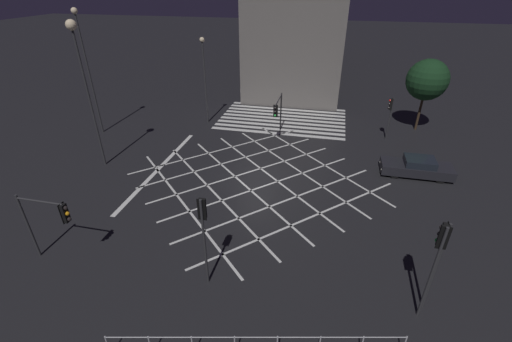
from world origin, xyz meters
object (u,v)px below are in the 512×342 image
Objects in this scene: traffic_light_sw_main at (390,110)px; traffic_light_nw_cross at (437,254)px; street_lamp_east at (204,70)px; street_lamp_far at (79,59)px; street_tree_near at (427,80)px; waiting_car at (417,167)px; traffic_light_ne_main at (49,216)px; street_lamp_west at (85,54)px; traffic_light_median_north at (204,225)px; traffic_light_nw_main at (439,250)px; traffic_light_median_south at (278,109)px.

traffic_light_sw_main is 0.79× the size of traffic_light_nw_cross.
traffic_light_nw_cross is 0.59× the size of street_lamp_east.
street_lamp_far reaches higher than traffic_light_nw_cross.
street_tree_near is 9.47m from waiting_car.
traffic_light_ne_main is 0.79× the size of traffic_light_nw_cross.
street_tree_near is (-26.72, -6.62, -2.15)m from street_lamp_west.
traffic_light_median_north is 16.19m from waiting_car.
traffic_light_sw_main is at bearing -90.74° from traffic_light_nw_main.
street_lamp_west is at bearing 59.76° from traffic_light_nw_cross.
street_lamp_west is at bearing -81.43° from traffic_light_median_south.
traffic_light_nw_main is at bearing 150.66° from street_lamp_west.
traffic_light_median_north is 14.61m from street_lamp_far.
traffic_light_nw_main is 27.33m from street_lamp_west.
traffic_light_nw_cross is at bearing 80.88° from street_tree_near.
street_lamp_east reaches higher than street_tree_near.
street_lamp_west is 1.02× the size of street_lamp_far.
traffic_light_nw_main is 0.70× the size of street_tree_near.
street_lamp_east is 10.79m from street_lamp_far.
waiting_car is (-10.29, 4.19, -1.83)m from traffic_light_median_south.
street_lamp_east is 18.70m from waiting_car.
traffic_light_nw_main is 20.19m from street_tree_near.
traffic_light_ne_main is 16.57m from street_lamp_west.
traffic_light_nw_main is at bearing 81.18° from street_tree_near.
street_lamp_far is at bearing 27.31° from street_tree_near.
traffic_light_median_south is 0.77× the size of traffic_light_nw_main.
traffic_light_ne_main is 10.87m from street_lamp_far.
traffic_light_sw_main is 20.00m from traffic_light_median_north.
street_lamp_west is (15.01, 2.26, 4.11)m from traffic_light_median_south.
traffic_light_ne_main is at bearing 92.46° from traffic_light_median_north.
street_tree_near reaches higher than traffic_light_ne_main.
street_lamp_east is at bearing 88.08° from traffic_light_ne_main.
street_lamp_far reaches higher than street_lamp_east.
street_tree_near is (-22.98, -11.87, -3.01)m from street_lamp_far.
traffic_light_sw_main is 0.76× the size of waiting_car.
street_lamp_east reaches higher than traffic_light_nw_main.
waiting_car is at bearing -171.27° from street_lamp_far.
traffic_light_nw_cross reaches higher than traffic_light_sw_main.
traffic_light_ne_main is 0.36× the size of street_lamp_far.
traffic_light_nw_cross is 0.45× the size of street_lamp_west.
street_lamp_east is (6.86, -1.99, 2.35)m from traffic_light_median_south.
traffic_light_ne_main reaches higher than traffic_light_median_south.
traffic_light_nw_cross is at bearing 66.58° from traffic_light_nw_main.
street_tree_near is at bearing -166.08° from street_lamp_west.
traffic_light_median_south is 8.99m from traffic_light_sw_main.
traffic_light_ne_main is 0.58× the size of street_tree_near.
traffic_light_sw_main is at bearing -155.65° from street_lamp_far.
traffic_light_sw_main is at bearing -170.81° from street_lamp_west.
traffic_light_median_south is at bearing -1.10° from traffic_light_median_north.
traffic_light_nw_main is at bearing 29.01° from traffic_light_median_south.
traffic_light_median_north reaches higher than traffic_light_nw_main.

